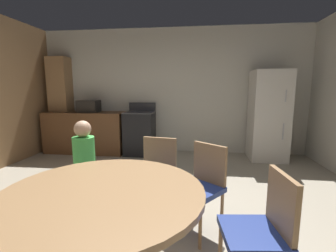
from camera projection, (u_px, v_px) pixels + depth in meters
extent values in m
plane|color=#A89E89|center=(138.00, 230.00, 2.36)|extent=(14.00, 14.00, 0.00)
cube|color=beige|center=(172.00, 91.00, 5.23)|extent=(6.08, 0.12, 2.70)
cube|color=brown|center=(86.00, 132.00, 5.21)|extent=(1.74, 0.60, 0.90)
cube|color=#9E754C|center=(62.00, 104.00, 5.37)|extent=(0.44, 0.36, 2.10)
cube|color=black|center=(140.00, 133.00, 5.06)|extent=(0.60, 0.60, 0.90)
cube|color=#38383D|center=(139.00, 112.00, 4.99)|extent=(0.60, 0.60, 0.02)
cube|color=#38383D|center=(142.00, 107.00, 5.24)|extent=(0.60, 0.04, 0.18)
cube|color=silver|center=(268.00, 116.00, 4.62)|extent=(0.68, 0.66, 1.76)
cylinder|color=#B2B2B7|center=(286.00, 96.00, 4.20)|extent=(0.02, 0.02, 0.22)
cylinder|color=#B2B2B7|center=(283.00, 131.00, 4.30)|extent=(0.02, 0.02, 0.30)
cube|color=black|center=(89.00, 106.00, 5.11)|extent=(0.44, 0.32, 0.26)
cylinder|color=#9E754C|center=(106.00, 245.00, 1.59)|extent=(0.14, 0.14, 0.72)
cylinder|color=#9E754C|center=(104.00, 192.00, 1.53)|extent=(1.32, 1.32, 0.04)
cylinder|color=#9E754C|center=(200.00, 226.00, 2.05)|extent=(0.03, 0.03, 0.43)
cylinder|color=#9E754C|center=(173.00, 212.00, 2.30)|extent=(0.03, 0.03, 0.43)
cylinder|color=#9E754C|center=(222.00, 212.00, 2.29)|extent=(0.03, 0.03, 0.43)
cylinder|color=#9E754C|center=(195.00, 201.00, 2.53)|extent=(0.03, 0.03, 0.43)
cube|color=navy|center=(198.00, 189.00, 2.25)|extent=(0.56, 0.56, 0.05)
cube|color=#9E754C|center=(209.00, 164.00, 2.35)|extent=(0.32, 0.27, 0.42)
cylinder|color=#9E754C|center=(165.00, 210.00, 2.34)|extent=(0.03, 0.03, 0.43)
cylinder|color=#9E754C|center=(134.00, 205.00, 2.43)|extent=(0.03, 0.03, 0.43)
cylinder|color=#9E754C|center=(174.00, 195.00, 2.66)|extent=(0.03, 0.03, 0.43)
cylinder|color=#9E754C|center=(146.00, 191.00, 2.76)|extent=(0.03, 0.03, 0.43)
cube|color=navy|center=(155.00, 179.00, 2.51)|extent=(0.46, 0.46, 0.05)
cube|color=#9E754C|center=(160.00, 156.00, 2.65)|extent=(0.38, 0.10, 0.42)
cylinder|color=#9E754C|center=(2.00, 250.00, 1.75)|extent=(0.03, 0.03, 0.43)
cylinder|color=#9E754C|center=(220.00, 248.00, 1.77)|extent=(0.03, 0.03, 0.43)
cylinder|color=#9E754C|center=(265.00, 248.00, 1.77)|extent=(0.03, 0.03, 0.43)
cube|color=navy|center=(252.00, 234.00, 1.57)|extent=(0.44, 0.44, 0.05)
cube|color=#9E754C|center=(282.00, 205.00, 1.53)|extent=(0.08, 0.38, 0.42)
cylinder|color=#3D4C84|center=(87.00, 198.00, 2.50)|extent=(0.17, 0.17, 0.50)
cylinder|color=#4CC656|center=(84.00, 157.00, 2.43)|extent=(0.30, 0.30, 0.42)
sphere|color=#D6A884|center=(83.00, 129.00, 2.38)|extent=(0.17, 0.17, 0.17)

